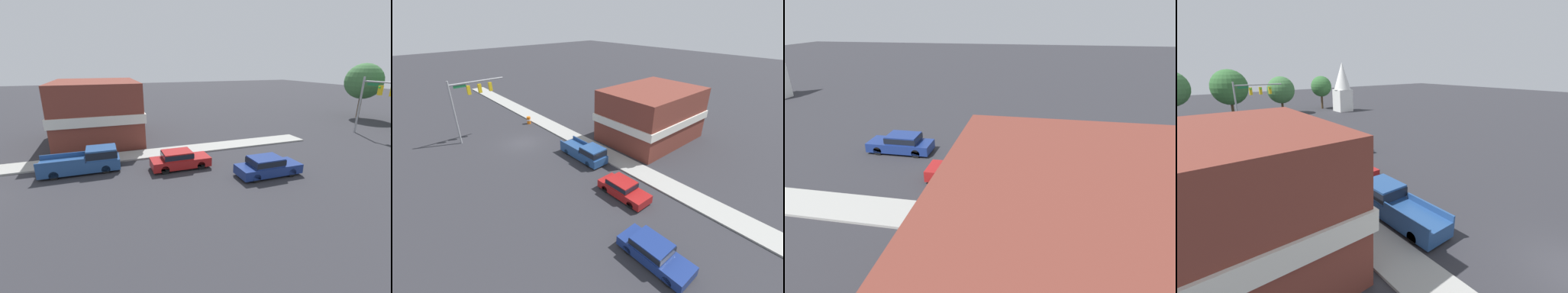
{
  "view_description": "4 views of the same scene",
  "coord_description": "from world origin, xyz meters",
  "views": [
    {
      "loc": [
        17.3,
        9.76,
        8.06
      ],
      "look_at": [
        -1.12,
        16.29,
        1.83
      ],
      "focal_mm": 24.0,
      "sensor_mm": 36.0,
      "label": 1
    },
    {
      "loc": [
        12.84,
        26.97,
        14.17
      ],
      "look_at": [
        -1.35,
        10.71,
        3.2
      ],
      "focal_mm": 24.0,
      "sensor_mm": 36.0,
      "label": 2
    },
    {
      "loc": [
        -18.27,
        11.2,
        9.78
      ],
      "look_at": [
        -0.04,
        14.4,
        1.8
      ],
      "focal_mm": 28.0,
      "sensor_mm": 36.0,
      "label": 3
    },
    {
      "loc": [
        -12.65,
        -1.77,
        8.53
      ],
      "look_at": [
        0.69,
        15.51,
        1.88
      ],
      "focal_mm": 24.0,
      "sensor_mm": 36.0,
      "label": 4
    }
  ],
  "objects": [
    {
      "name": "car_lead",
      "position": [
        -1.58,
        15.08,
        0.76
      ],
      "size": [
        1.83,
        4.69,
        1.46
      ],
      "color": "black",
      "rests_on": "ground"
    },
    {
      "name": "pickup_truck_parked",
      "position": [
        -3.32,
        8.23,
        0.91
      ],
      "size": [
        1.97,
        5.79,
        1.84
      ],
      "color": "black",
      "rests_on": "ground"
    },
    {
      "name": "car_oncoming",
      "position": [
        1.99,
        20.88,
        0.76
      ],
      "size": [
        1.87,
        4.89,
        1.46
      ],
      "rotation": [
        0.0,
        0.0,
        3.14
      ],
      "color": "black",
      "rests_on": "ground"
    }
  ]
}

